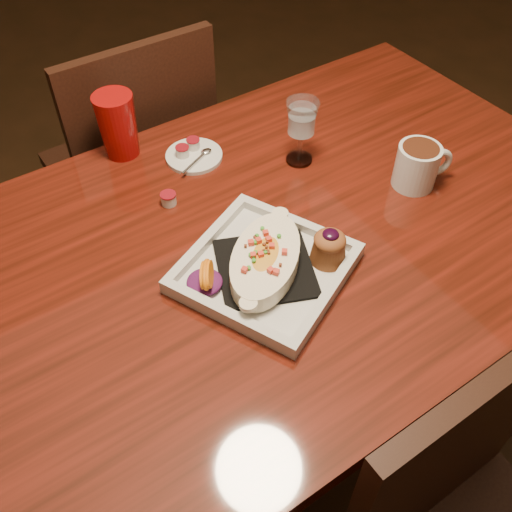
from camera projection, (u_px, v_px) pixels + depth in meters
floor at (259, 415)px, 1.68m from camera, size 7.00×7.00×0.00m
table at (261, 269)px, 1.19m from camera, size 1.50×0.90×0.75m
chair_far at (138, 167)px, 1.65m from camera, size 0.42×0.42×0.93m
plate at (271, 263)px, 1.04m from camera, size 0.37×0.37×0.08m
coffee_mug at (418, 164)px, 1.19m from camera, size 0.13×0.09×0.10m
goblet at (302, 121)px, 1.21m from camera, size 0.07×0.07×0.15m
saucer at (193, 155)px, 1.28m from camera, size 0.13×0.13×0.09m
creamer_loose at (169, 199)px, 1.18m from camera, size 0.03×0.03×0.03m
red_tumbler at (118, 125)px, 1.25m from camera, size 0.09×0.09×0.15m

